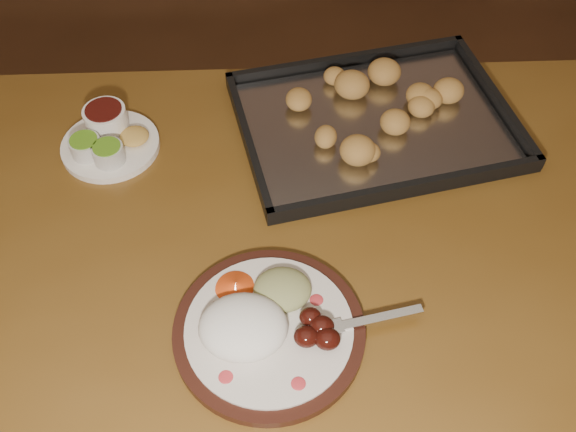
{
  "coord_description": "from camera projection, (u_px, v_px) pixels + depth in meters",
  "views": [
    {
      "loc": [
        0.16,
        -0.57,
        1.6
      ],
      "look_at": [
        0.16,
        0.09,
        0.77
      ],
      "focal_mm": 40.0,
      "sensor_mm": 36.0,
      "label": 1
    }
  ],
  "objects": [
    {
      "name": "dining_table",
      "position": [
        262.0,
        277.0,
        1.12
      ],
      "size": [
        1.54,
        0.97,
        0.75
      ],
      "rotation": [
        0.0,
        0.0,
        0.05
      ],
      "color": "brown",
      "rests_on": "ground"
    },
    {
      "name": "dinner_plate",
      "position": [
        264.0,
        325.0,
        0.93
      ],
      "size": [
        0.37,
        0.28,
        0.06
      ],
      "rotation": [
        0.0,
        0.0,
        0.07
      ],
      "color": "black",
      "rests_on": "dining_table"
    },
    {
      "name": "condiment_saucer",
      "position": [
        107.0,
        138.0,
        1.17
      ],
      "size": [
        0.18,
        0.18,
        0.06
      ],
      "rotation": [
        0.0,
        0.0,
        -0.05
      ],
      "color": "white",
      "rests_on": "dining_table"
    },
    {
      "name": "baking_tray",
      "position": [
        375.0,
        120.0,
        1.2
      ],
      "size": [
        0.58,
        0.48,
        0.05
      ],
      "rotation": [
        0.0,
        0.0,
        0.26
      ],
      "color": "black",
      "rests_on": "dining_table"
    }
  ]
}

